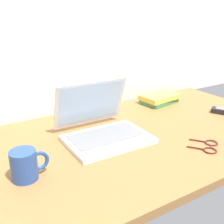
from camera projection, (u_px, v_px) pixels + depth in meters
desk at (115, 145)px, 1.08m from camera, size 1.60×0.76×0.03m
laptop at (102, 126)px, 1.10m from camera, size 0.31×0.29×0.21m
coffee_mug at (25, 165)px, 0.83m from camera, size 0.12×0.08×0.09m
eyeglasses at (210, 146)px, 1.03m from camera, size 0.13×0.14×0.01m
book_stack at (159, 99)px, 1.49m from camera, size 0.20×0.15×0.05m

